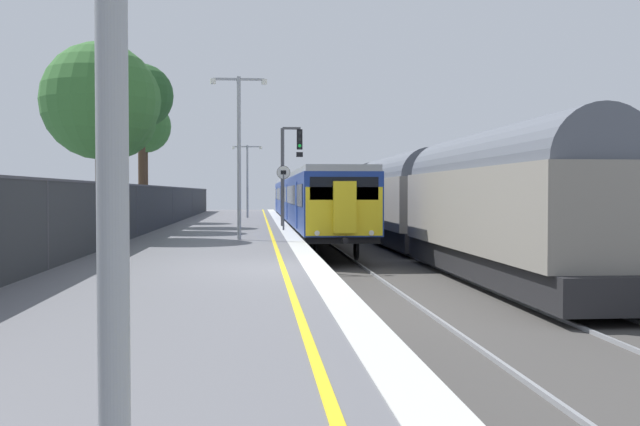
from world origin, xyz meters
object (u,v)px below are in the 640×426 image
(speed_limit_sign, at_px, (283,189))
(background_tree_centre, at_px, (104,106))
(platform_lamp_far, at_px, (247,174))
(platform_lamp_mid, at_px, (239,144))
(background_tree_back, at_px, (119,103))
(freight_train_adjacent_track, at_px, (375,197))
(background_tree_left, at_px, (139,99))
(signal_gantry, at_px, (288,164))
(commuter_train_at_platform, at_px, (306,199))
(background_tree_right, at_px, (145,129))

(speed_limit_sign, distance_m, background_tree_centre, 8.95)
(platform_lamp_far, xyz_separation_m, background_tree_centre, (-4.89, -21.52, 1.92))
(platform_lamp_mid, bearing_deg, background_tree_back, 128.91)
(speed_limit_sign, bearing_deg, freight_train_adjacent_track, 61.69)
(background_tree_centre, xyz_separation_m, background_tree_back, (-0.51, 5.58, 0.80))
(speed_limit_sign, bearing_deg, background_tree_back, 176.50)
(speed_limit_sign, xyz_separation_m, platform_lamp_mid, (-1.80, -6.25, 1.58))
(speed_limit_sign, relative_size, background_tree_left, 0.35)
(speed_limit_sign, distance_m, platform_lamp_mid, 6.69)
(freight_train_adjacent_track, distance_m, background_tree_centre, 20.60)
(background_tree_centre, relative_size, background_tree_back, 0.93)
(background_tree_centre, bearing_deg, platform_lamp_far, 77.21)
(platform_lamp_mid, bearing_deg, freight_train_adjacent_track, 65.90)
(speed_limit_sign, relative_size, background_tree_back, 0.38)
(signal_gantry, xyz_separation_m, background_tree_left, (-7.34, 0.63, 3.25))
(signal_gantry, xyz_separation_m, platform_lamp_mid, (-2.18, -10.22, 0.32))
(commuter_train_at_platform, bearing_deg, signal_gantry, -99.93)
(signal_gantry, relative_size, background_tree_back, 0.65)
(background_tree_right, bearing_deg, platform_lamp_far, 50.13)
(background_tree_left, distance_m, background_tree_centre, 9.86)
(platform_lamp_far, height_order, background_tree_back, background_tree_back)
(freight_train_adjacent_track, bearing_deg, platform_lamp_far, 144.18)
(speed_limit_sign, relative_size, platform_lamp_mid, 0.50)
(signal_gantry, distance_m, platform_lamp_mid, 10.45)
(freight_train_adjacent_track, distance_m, signal_gantry, 8.95)
(platform_lamp_mid, bearing_deg, background_tree_right, 109.60)
(speed_limit_sign, height_order, platform_lamp_far, platform_lamp_far)
(commuter_train_at_platform, relative_size, background_tree_centre, 5.57)
(platform_lamp_mid, relative_size, background_tree_back, 0.76)
(background_tree_left, xyz_separation_m, background_tree_right, (-0.48, 5.02, -1.04))
(background_tree_right, bearing_deg, freight_train_adjacent_track, 5.33)
(freight_train_adjacent_track, bearing_deg, background_tree_right, -174.67)
(signal_gantry, distance_m, background_tree_right, 9.90)
(background_tree_right, relative_size, background_tree_back, 0.90)
(speed_limit_sign, relative_size, background_tree_right, 0.42)
(signal_gantry, distance_m, background_tree_left, 8.05)
(platform_lamp_far, height_order, background_tree_right, background_tree_right)
(freight_train_adjacent_track, xyz_separation_m, background_tree_left, (-12.82, -6.26, 4.90))
(platform_lamp_mid, xyz_separation_m, platform_lamp_far, (-0.00, 22.63, -0.50))
(background_tree_left, height_order, background_tree_back, background_tree_left)
(background_tree_centre, bearing_deg, platform_lamp_mid, -12.80)
(platform_lamp_mid, relative_size, background_tree_left, 0.72)
(commuter_train_at_platform, xyz_separation_m, background_tree_centre, (-8.53, -17.51, 3.55))
(speed_limit_sign, distance_m, background_tree_left, 9.49)
(signal_gantry, height_order, background_tree_left, background_tree_left)
(signal_gantry, relative_size, background_tree_centre, 0.69)
(freight_train_adjacent_track, xyz_separation_m, background_tree_centre, (-12.54, -16.00, 3.39))
(background_tree_back, bearing_deg, background_tree_right, 91.57)
(freight_train_adjacent_track, distance_m, background_tree_right, 13.90)
(signal_gantry, bearing_deg, background_tree_right, 144.19)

